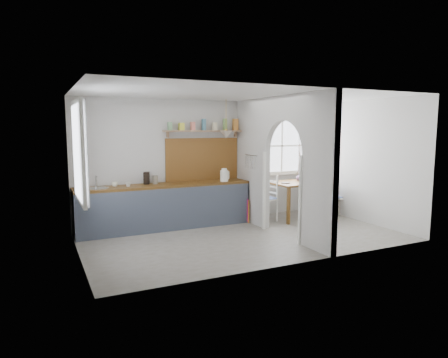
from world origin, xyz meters
name	(u,v)px	position (x,y,z in m)	size (l,w,h in m)	color
floor	(246,237)	(0.00, 0.00, 0.00)	(5.80, 3.20, 0.01)	gray
ceiling	(247,95)	(0.00, 0.00, 2.60)	(5.80, 3.20, 0.01)	beige
walls	(246,168)	(0.00, 0.00, 1.30)	(5.81, 3.21, 2.60)	beige
partition	(277,158)	(0.70, 0.06, 1.45)	(0.12, 3.20, 2.60)	beige
kitchen_window	(78,152)	(-2.87, 0.00, 1.65)	(0.10, 1.16, 1.50)	white
nook_window	(282,146)	(1.80, 1.56, 1.60)	(1.76, 0.10, 1.30)	white
counter	(165,206)	(-1.13, 1.33, 0.46)	(3.50, 0.60, 0.90)	brown
sink	(98,189)	(-2.43, 1.30, 0.89)	(0.40, 0.40, 0.02)	#B8B9BA
backsplash	(203,159)	(-0.20, 1.58, 1.35)	(1.65, 0.03, 0.90)	brown
shelf	(204,129)	(-0.20, 1.49, 2.00)	(1.75, 0.20, 0.21)	#927155
pendant_lamp	(226,134)	(0.15, 1.15, 1.88)	(0.26, 0.26, 0.16)	beige
utensil_rail	(251,155)	(0.61, 0.90, 1.45)	(0.02, 0.02, 0.50)	#B8B9BA
dining_table	(299,200)	(1.87, 0.93, 0.41)	(1.31, 0.87, 0.82)	brown
chair_left	(263,198)	(1.00, 1.03, 0.50)	(0.46, 0.46, 1.01)	white
chair_right	(333,197)	(2.79, 0.87, 0.42)	(0.38, 0.38, 0.84)	white
kettle	(224,175)	(0.12, 1.18, 1.04)	(0.23, 0.18, 0.27)	white
mug_a	(128,184)	(-1.87, 1.28, 0.95)	(0.10, 0.10, 0.09)	silver
mug_b	(115,184)	(-2.09, 1.40, 0.94)	(0.11, 0.11, 0.09)	silver
knife_block	(147,178)	(-1.46, 1.46, 1.02)	(0.11, 0.15, 0.24)	black
jar	(155,180)	(-1.30, 1.40, 0.99)	(0.11, 0.11, 0.17)	#6E6452
towel_magenta	(248,210)	(0.58, 0.98, 0.28)	(0.02, 0.03, 0.49)	#AB1362
towel_orange	(249,212)	(0.58, 0.94, 0.25)	(0.02, 0.03, 0.49)	orange
bowl	(314,180)	(2.17, 0.80, 0.85)	(0.26, 0.26, 0.06)	white
table_cup	(301,181)	(1.78, 0.75, 0.87)	(0.10, 0.10, 0.10)	#54704F
plate	(285,183)	(1.45, 0.86, 0.83)	(0.19, 0.19, 0.02)	black
vase	(299,177)	(1.99, 1.10, 0.90)	(0.16, 0.16, 0.16)	#573B5D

